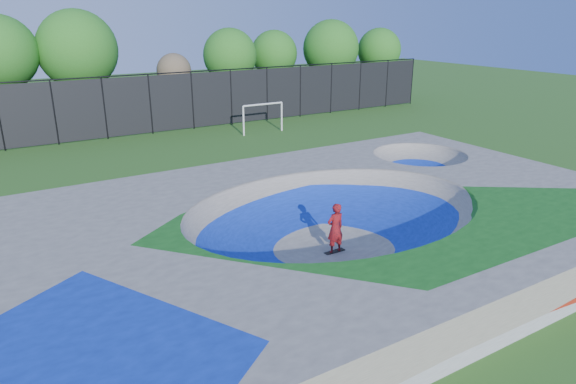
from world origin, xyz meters
The scene contains 7 objects.
ground centered at (0.00, 0.00, 0.00)m, with size 120.00×120.00×0.00m, color #255317.
skate_deck centered at (0.00, 0.00, 0.75)m, with size 22.00×14.00×1.50m, color gray.
skater centered at (-0.42, -0.54, 0.90)m, with size 0.65×0.43×1.79m, color red.
skateboard centered at (-0.42, -0.54, 0.03)m, with size 0.78×0.22×0.05m, color black.
soccer_goal centered at (6.56, 17.22, 1.41)m, with size 3.09×0.12×2.04m.
fence centered at (0.00, 21.00, 2.10)m, with size 48.09×0.09×4.04m.
treeline centered at (-4.12, 26.08, 4.99)m, with size 52.12×7.08×8.17m.
Camera 1 is at (-10.08, -13.31, 7.72)m, focal length 32.00 mm.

